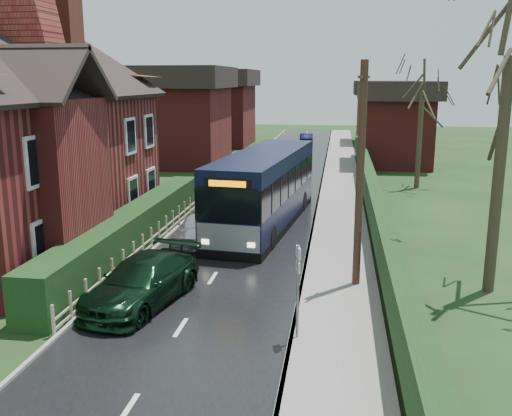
% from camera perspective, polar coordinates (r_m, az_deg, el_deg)
% --- Properties ---
extents(ground, '(140.00, 140.00, 0.00)m').
position_cam_1_polar(ground, '(17.78, -5.78, -9.21)').
color(ground, '#2C411C').
rests_on(ground, ground).
extents(road, '(6.00, 100.00, 0.02)m').
position_cam_1_polar(road, '(27.12, -0.68, -1.38)').
color(road, black).
rests_on(road, ground).
extents(pavement, '(2.50, 100.00, 0.14)m').
position_cam_1_polar(pavement, '(26.80, 8.33, -1.57)').
color(pavement, slate).
rests_on(pavement, ground).
extents(kerb_right, '(0.12, 100.00, 0.14)m').
position_cam_1_polar(kerb_right, '(26.82, 5.77, -1.48)').
color(kerb_right, gray).
rests_on(kerb_right, ground).
extents(kerb_left, '(0.12, 100.00, 0.10)m').
position_cam_1_polar(kerb_left, '(27.74, -6.92, -1.07)').
color(kerb_left, gray).
rests_on(kerb_left, ground).
extents(front_hedge, '(1.20, 16.00, 1.60)m').
position_cam_1_polar(front_hedge, '(23.20, -12.21, -2.10)').
color(front_hedge, black).
rests_on(front_hedge, ground).
extents(picket_fence, '(0.10, 16.00, 0.90)m').
position_cam_1_polar(picket_fence, '(23.05, -10.42, -3.03)').
color(picket_fence, gray).
rests_on(picket_fence, ground).
extents(right_wall_hedge, '(0.60, 50.00, 1.80)m').
position_cam_1_polar(right_wall_hedge, '(26.63, 11.73, 0.31)').
color(right_wall_hedge, maroon).
rests_on(right_wall_hedge, ground).
extents(brick_house, '(9.30, 14.60, 10.30)m').
position_cam_1_polar(brick_house, '(24.52, -23.52, 6.42)').
color(brick_house, maroon).
rests_on(brick_house, ground).
extents(bus, '(3.81, 11.44, 3.41)m').
position_cam_1_polar(bus, '(26.10, 0.84, 1.83)').
color(bus, black).
rests_on(bus, ground).
extents(car_silver, '(1.72, 3.90, 1.31)m').
position_cam_1_polar(car_silver, '(23.74, -5.67, -1.90)').
color(car_silver, silver).
rests_on(car_silver, ground).
extents(car_green, '(2.92, 5.16, 1.41)m').
position_cam_1_polar(car_green, '(17.56, -11.32, -7.23)').
color(car_green, black).
rests_on(car_green, ground).
extents(car_distant, '(1.53, 3.88, 1.26)m').
position_cam_1_polar(car_distant, '(59.16, 5.06, 6.86)').
color(car_distant, black).
rests_on(car_distant, ground).
extents(bus_stop_sign, '(0.15, 0.39, 2.59)m').
position_cam_1_polar(bus_stop_sign, '(14.51, 4.22, -7.12)').
color(bus_stop_sign, slate).
rests_on(bus_stop_sign, ground).
extents(telegraph_pole, '(0.40, 0.90, 7.21)m').
position_cam_1_polar(telegraph_pole, '(18.11, 10.36, 3.07)').
color(telegraph_pole, '#321F16').
rests_on(telegraph_pole, ground).
extents(tree_right_near, '(4.84, 4.84, 10.45)m').
position_cam_1_polar(tree_right_near, '(18.84, 24.21, 15.25)').
color(tree_right_near, '#352B1F').
rests_on(tree_right_near, ground).
extents(tree_right_far, '(4.29, 4.29, 8.29)m').
position_cam_1_polar(tree_right_far, '(36.45, 16.34, 11.55)').
color(tree_right_far, '#362B20').
rests_on(tree_right_far, ground).
extents(tree_house_side, '(4.72, 4.72, 10.72)m').
position_cam_1_polar(tree_house_side, '(35.72, -19.42, 14.26)').
color(tree_house_side, '#3E2F24').
rests_on(tree_house_side, ground).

